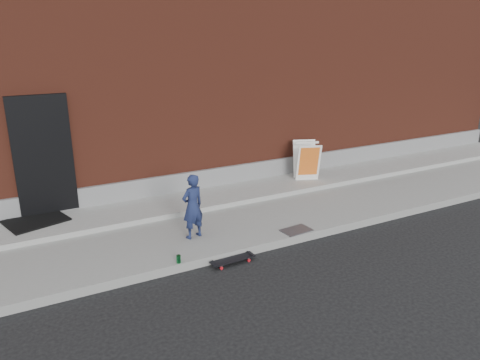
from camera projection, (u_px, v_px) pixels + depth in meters
ground at (240, 258)px, 7.82m from camera, size 80.00×80.00×0.00m
sidewalk at (204, 222)px, 9.06m from camera, size 20.00×3.00×0.15m
apron at (187, 202)px, 9.78m from camera, size 20.00×1.20×0.10m
building at (122, 72)px, 12.93m from camera, size 20.00×8.10×5.00m
child at (193, 206)px, 8.07m from camera, size 0.48×0.37×1.16m
skateboard at (233, 260)px, 7.61m from camera, size 0.75×0.23×0.08m
pizza_sign at (307, 160)px, 10.97m from camera, size 0.73×0.79×0.90m
soda_can at (179, 259)px, 7.32m from camera, size 0.08×0.08×0.13m
doormat at (36, 220)px, 8.66m from camera, size 1.21×1.08×0.03m
utility_plate at (296, 230)px, 8.50m from camera, size 0.57×0.39×0.02m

